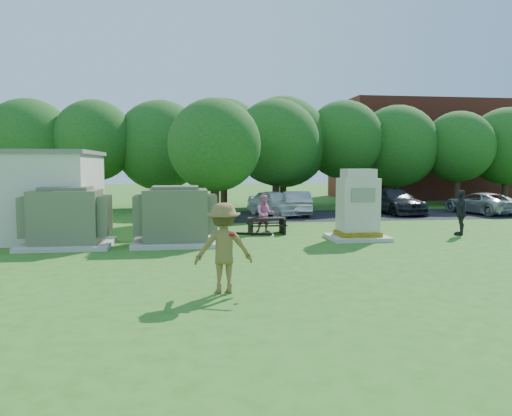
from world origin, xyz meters
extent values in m
plane|color=#2D6619|center=(0.00, 0.00, 0.00)|extent=(120.00, 120.00, 0.00)
cube|color=maroon|center=(18.00, 27.00, 4.00)|extent=(15.00, 8.00, 8.00)
cube|color=#232326|center=(7.00, 13.50, 0.01)|extent=(20.00, 6.00, 0.01)
cube|color=beige|center=(-6.50, 4.50, 0.07)|extent=(3.00, 2.40, 0.15)
cube|color=#61684A|center=(-6.50, 4.50, 1.05)|extent=(2.20, 1.80, 1.80)
cube|color=#61684A|center=(-6.50, 4.50, 2.01)|extent=(1.60, 1.30, 0.12)
cube|color=#61684A|center=(-7.77, 4.50, 1.07)|extent=(0.32, 1.50, 1.35)
cube|color=#61684A|center=(-5.23, 4.50, 1.07)|extent=(0.32, 1.50, 1.35)
cube|color=beige|center=(-2.80, 4.50, 0.07)|extent=(3.00, 2.40, 0.15)
cube|color=#585F42|center=(-2.80, 4.50, 1.05)|extent=(2.20, 1.80, 1.80)
cube|color=#585F42|center=(-2.80, 4.50, 2.01)|extent=(1.60, 1.30, 0.12)
cube|color=#585F42|center=(-4.07, 4.50, 1.07)|extent=(0.32, 1.50, 1.35)
cube|color=#585F42|center=(-1.53, 4.50, 1.07)|extent=(0.32, 1.50, 1.35)
cube|color=beige|center=(3.97, 4.68, 0.07)|extent=(2.18, 1.79, 0.15)
cube|color=yellow|center=(3.97, 4.68, 0.24)|extent=(1.54, 1.24, 0.18)
cube|color=beige|center=(3.97, 4.68, 1.32)|extent=(1.39, 1.09, 1.99)
cube|color=beige|center=(3.97, 4.68, 2.49)|extent=(1.14, 0.89, 0.35)
cube|color=gray|center=(3.97, 4.10, 1.72)|extent=(0.89, 0.04, 0.50)
cube|color=black|center=(0.83, 6.74, 0.63)|extent=(1.53, 0.60, 0.05)
cube|color=black|center=(0.83, 7.21, 0.38)|extent=(1.53, 0.21, 0.04)
cube|color=black|center=(0.83, 6.27, 0.38)|extent=(1.53, 0.21, 0.04)
cube|color=black|center=(0.16, 6.74, 0.32)|extent=(0.07, 1.15, 0.63)
cube|color=black|center=(1.49, 6.74, 0.32)|extent=(0.07, 1.15, 0.63)
imported|color=brown|center=(-1.63, -2.43, 1.00)|extent=(1.30, 0.77, 1.99)
imported|color=pink|center=(0.82, 7.11, 0.78)|extent=(0.79, 0.63, 1.57)
imported|color=#222327|center=(8.46, 5.21, 0.91)|extent=(0.99, 1.12, 1.81)
imported|color=white|center=(2.47, 13.78, 0.71)|extent=(3.05, 4.46, 1.41)
imported|color=#A8A7AC|center=(3.66, 13.91, 0.67)|extent=(1.90, 4.20, 1.34)
imported|color=black|center=(9.43, 14.05, 0.72)|extent=(2.69, 5.19, 1.44)
imported|color=#AEAEB2|center=(14.28, 13.14, 0.61)|extent=(2.92, 4.73, 1.22)
cylinder|color=black|center=(-0.99, -2.51, 1.30)|extent=(0.82, 0.35, 0.06)
cylinder|color=maroon|center=(-1.51, -2.62, 1.30)|extent=(0.23, 0.14, 0.06)
sphere|color=white|center=(-0.53, -2.28, 1.22)|extent=(0.09, 0.09, 0.09)
cylinder|color=#47301E|center=(-12.00, 19.40, 1.20)|extent=(0.44, 0.44, 2.40)
sphere|color=#235B1C|center=(-12.00, 19.40, 4.08)|extent=(5.60, 5.60, 5.60)
cylinder|color=#47301E|center=(-8.00, 18.80, 1.40)|extent=(0.44, 0.44, 2.80)
sphere|color=#235B1C|center=(-8.00, 18.80, 4.30)|extent=(5.00, 5.00, 5.00)
cylinder|color=#47301E|center=(-4.00, 19.60, 1.15)|extent=(0.44, 0.44, 2.30)
sphere|color=#235B1C|center=(-4.00, 19.60, 4.04)|extent=(5.80, 5.80, 5.80)
cylinder|color=#47301E|center=(0.00, 18.70, 1.35)|extent=(0.44, 0.44, 2.70)
sphere|color=#235B1C|center=(0.00, 18.70, 4.32)|extent=(5.40, 5.40, 5.40)
cylinder|color=#47301E|center=(4.00, 19.30, 1.25)|extent=(0.44, 0.44, 2.50)
sphere|color=#235B1C|center=(4.00, 19.30, 4.30)|extent=(6.00, 6.00, 6.00)
cylinder|color=#47301E|center=(8.00, 18.90, 1.45)|extent=(0.44, 0.44, 2.90)
sphere|color=#235B1C|center=(8.00, 18.90, 4.46)|extent=(5.20, 5.20, 5.20)
cylinder|color=#47301E|center=(12.00, 19.50, 1.20)|extent=(0.44, 0.44, 2.40)
sphere|color=#235B1C|center=(12.00, 19.50, 4.08)|extent=(5.60, 5.60, 5.60)
cylinder|color=#47301E|center=(16.00, 18.60, 1.30)|extent=(0.44, 0.44, 2.60)
sphere|color=#235B1C|center=(16.00, 18.60, 4.04)|extent=(4.80, 4.80, 4.80)
cylinder|color=#47301E|center=(20.00, 19.20, 1.25)|extent=(0.44, 0.44, 2.50)
sphere|color=#235B1C|center=(20.00, 19.20, 4.12)|extent=(5.40, 5.40, 5.40)
cylinder|color=#47301E|center=(-1.00, 11.50, 1.20)|extent=(0.44, 0.44, 2.40)
sphere|color=#235B1C|center=(-1.00, 11.50, 3.78)|extent=(4.60, 4.60, 4.60)
cylinder|color=#47301E|center=(3.00, 16.50, 1.30)|extent=(0.44, 0.44, 2.60)
sphere|color=#235B1C|center=(3.00, 16.50, 4.16)|extent=(5.20, 5.20, 5.20)
camera|label=1|loc=(-2.46, -13.28, 2.83)|focal=35.00mm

